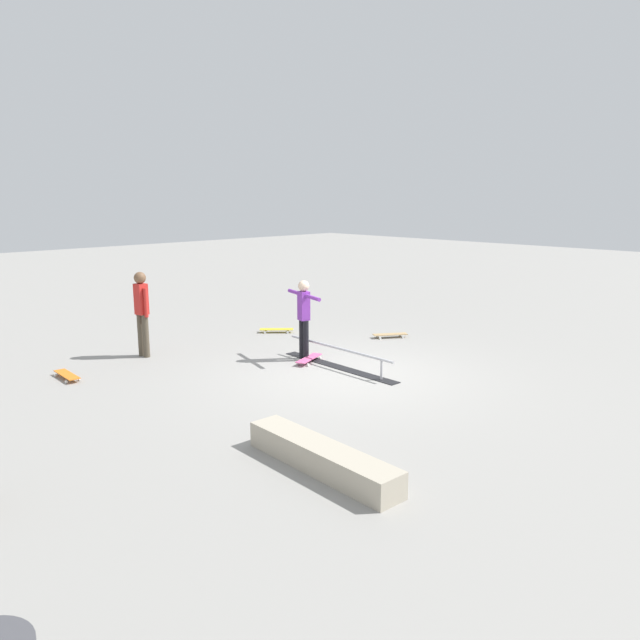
{
  "coord_description": "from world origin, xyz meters",
  "views": [
    {
      "loc": [
        -7.28,
        7.89,
        3.25
      ],
      "look_at": [
        0.47,
        0.27,
        1.0
      ],
      "focal_mm": 34.07,
      "sensor_mm": 36.0,
      "label": 1
    }
  ],
  "objects_px": {
    "skater_main": "(304,314)",
    "loose_skateboard_natural": "(390,335)",
    "skateboard_main": "(309,358)",
    "loose_skateboard_yellow": "(277,330)",
    "bystander_red_shirt": "(142,309)",
    "grind_rail": "(339,358)",
    "skate_ledge": "(322,457)",
    "loose_skateboard_orange": "(67,375)"
  },
  "relations": [
    {
      "from": "skater_main",
      "to": "bystander_red_shirt",
      "type": "relative_size",
      "value": 0.92
    },
    {
      "from": "loose_skateboard_natural",
      "to": "bystander_red_shirt",
      "type": "bearing_deg",
      "value": -173.45
    },
    {
      "from": "skateboard_main",
      "to": "loose_skateboard_orange",
      "type": "height_order",
      "value": "same"
    },
    {
      "from": "loose_skateboard_natural",
      "to": "grind_rail",
      "type": "bearing_deg",
      "value": -128.26
    },
    {
      "from": "skate_ledge",
      "to": "bystander_red_shirt",
      "type": "distance_m",
      "value": 6.42
    },
    {
      "from": "skateboard_main",
      "to": "loose_skateboard_yellow",
      "type": "relative_size",
      "value": 1.14
    },
    {
      "from": "loose_skateboard_yellow",
      "to": "loose_skateboard_orange",
      "type": "distance_m",
      "value": 5.13
    },
    {
      "from": "loose_skateboard_yellow",
      "to": "skater_main",
      "type": "bearing_deg",
      "value": -74.45
    },
    {
      "from": "skater_main",
      "to": "skateboard_main",
      "type": "bearing_deg",
      "value": 178.37
    },
    {
      "from": "grind_rail",
      "to": "skater_main",
      "type": "height_order",
      "value": "skater_main"
    },
    {
      "from": "grind_rail",
      "to": "skateboard_main",
      "type": "distance_m",
      "value": 0.69
    },
    {
      "from": "skater_main",
      "to": "loose_skateboard_orange",
      "type": "relative_size",
      "value": 1.98
    },
    {
      "from": "skateboard_main",
      "to": "loose_skateboard_natural",
      "type": "height_order",
      "value": "same"
    },
    {
      "from": "skateboard_main",
      "to": "bystander_red_shirt",
      "type": "bearing_deg",
      "value": -71.83
    },
    {
      "from": "skater_main",
      "to": "loose_skateboard_natural",
      "type": "distance_m",
      "value": 2.84
    },
    {
      "from": "grind_rail",
      "to": "loose_skateboard_yellow",
      "type": "relative_size",
      "value": 4.04
    },
    {
      "from": "loose_skateboard_yellow",
      "to": "bystander_red_shirt",
      "type": "bearing_deg",
      "value": -140.45
    },
    {
      "from": "bystander_red_shirt",
      "to": "grind_rail",
      "type": "bearing_deg",
      "value": 29.01
    },
    {
      "from": "loose_skateboard_natural",
      "to": "skateboard_main",
      "type": "bearing_deg",
      "value": -142.33
    },
    {
      "from": "grind_rail",
      "to": "skateboard_main",
      "type": "height_order",
      "value": "grind_rail"
    },
    {
      "from": "grind_rail",
      "to": "skater_main",
      "type": "distance_m",
      "value": 1.17
    },
    {
      "from": "grind_rail",
      "to": "skate_ledge",
      "type": "distance_m",
      "value": 4.45
    },
    {
      "from": "skate_ledge",
      "to": "loose_skateboard_yellow",
      "type": "relative_size",
      "value": 3.25
    },
    {
      "from": "skater_main",
      "to": "loose_skateboard_orange",
      "type": "distance_m",
      "value": 4.52
    },
    {
      "from": "skater_main",
      "to": "loose_skateboard_yellow",
      "type": "distance_m",
      "value": 2.67
    },
    {
      "from": "grind_rail",
      "to": "bystander_red_shirt",
      "type": "relative_size",
      "value": 1.67
    },
    {
      "from": "skater_main",
      "to": "skateboard_main",
      "type": "relative_size",
      "value": 1.95
    },
    {
      "from": "skate_ledge",
      "to": "skater_main",
      "type": "distance_m",
      "value": 5.08
    },
    {
      "from": "bystander_red_shirt",
      "to": "loose_skateboard_natural",
      "type": "xyz_separation_m",
      "value": [
        -2.48,
        -4.89,
        -0.91
      ]
    },
    {
      "from": "loose_skateboard_yellow",
      "to": "skate_ledge",
      "type": "bearing_deg",
      "value": -82.93
    },
    {
      "from": "skater_main",
      "to": "bystander_red_shirt",
      "type": "xyz_separation_m",
      "value": [
        2.47,
        2.17,
        0.05
      ]
    },
    {
      "from": "skate_ledge",
      "to": "loose_skateboard_orange",
      "type": "relative_size",
      "value": 2.89
    },
    {
      "from": "loose_skateboard_natural",
      "to": "loose_skateboard_yellow",
      "type": "relative_size",
      "value": 1.08
    },
    {
      "from": "skater_main",
      "to": "skateboard_main",
      "type": "height_order",
      "value": "skater_main"
    },
    {
      "from": "grind_rail",
      "to": "loose_skateboard_yellow",
      "type": "height_order",
      "value": "grind_rail"
    },
    {
      "from": "skate_ledge",
      "to": "grind_rail",
      "type": "bearing_deg",
      "value": -48.85
    },
    {
      "from": "skate_ledge",
      "to": "loose_skateboard_orange",
      "type": "bearing_deg",
      "value": 6.6
    },
    {
      "from": "skate_ledge",
      "to": "skateboard_main",
      "type": "bearing_deg",
      "value": -41.69
    },
    {
      "from": "skater_main",
      "to": "loose_skateboard_natural",
      "type": "relative_size",
      "value": 2.06
    },
    {
      "from": "loose_skateboard_natural",
      "to": "loose_skateboard_orange",
      "type": "xyz_separation_m",
      "value": [
        2.05,
        6.65,
        0.0
      ]
    },
    {
      "from": "grind_rail",
      "to": "bystander_red_shirt",
      "type": "bearing_deg",
      "value": 35.95
    },
    {
      "from": "skate_ledge",
      "to": "loose_skateboard_natural",
      "type": "xyz_separation_m",
      "value": [
        3.79,
        -5.98,
        -0.09
      ]
    }
  ]
}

